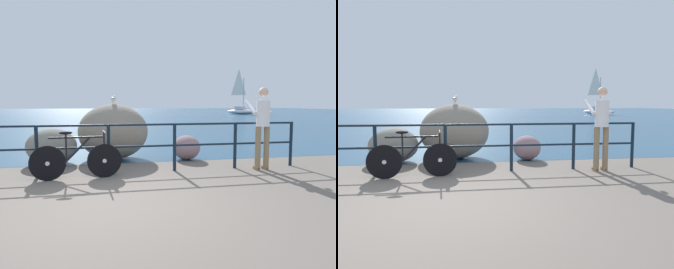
{
  "view_description": "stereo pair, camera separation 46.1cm",
  "coord_description": "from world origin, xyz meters",
  "views": [
    {
      "loc": [
        -0.15,
        -4.34,
        1.43
      ],
      "look_at": [
        1.32,
        2.56,
        0.74
      ],
      "focal_mm": 33.82,
      "sensor_mm": 36.0,
      "label": 1
    },
    {
      "loc": [
        0.31,
        -4.42,
        1.43
      ],
      "look_at": [
        1.32,
        2.56,
        0.74
      ],
      "focal_mm": 33.82,
      "sensor_mm": 36.0,
      "label": 2
    }
  ],
  "objects": [
    {
      "name": "seagull",
      "position": [
        0.18,
        3.98,
        1.56
      ],
      "size": [
        0.17,
        0.34,
        0.23
      ],
      "rotation": [
        0.0,
        0.0,
        1.35
      ],
      "color": "gold",
      "rests_on": "breakwater_boulder_main"
    },
    {
      "name": "sailboat",
      "position": [
        18.61,
        35.73,
        0.71
      ],
      "size": [
        3.69,
        4.29,
        6.16
      ],
      "rotation": [
        0.0,
        0.0,
        5.36
      ],
      "color": "white",
      "rests_on": "sea_surface"
    },
    {
      "name": "person_at_railing",
      "position": [
        3.26,
        1.88,
        0.99
      ],
      "size": [
        0.44,
        0.64,
        1.78
      ],
      "rotation": [
        0.0,
        0.0,
        1.56
      ],
      "color": "#8C7251",
      "rests_on": "ground_plane"
    },
    {
      "name": "breakwater_boulder_main",
      "position": [
        0.17,
        3.94,
        0.71
      ],
      "size": [
        1.79,
        1.65,
        1.42
      ],
      "color": "gray",
      "rests_on": "ground"
    },
    {
      "name": "bicycle",
      "position": [
        -0.61,
        1.81,
        0.39
      ],
      "size": [
        1.7,
        0.48,
        0.92
      ],
      "rotation": [
        0.0,
        0.0,
        0.07
      ],
      "color": "black",
      "rests_on": "ground_plane"
    },
    {
      "name": "breakwater_boulder_right",
      "position": [
        2.0,
        3.45,
        0.31
      ],
      "size": [
        0.7,
        0.8,
        0.62
      ],
      "color": "gray",
      "rests_on": "ground"
    },
    {
      "name": "sea_surface",
      "position": [
        0.0,
        48.24,
        0.0
      ],
      "size": [
        120.0,
        90.0,
        0.01
      ],
      "primitive_type": "cube",
      "color": "navy",
      "rests_on": "ground_plane"
    },
    {
      "name": "ground_plane",
      "position": [
        0.0,
        20.0,
        -0.05
      ],
      "size": [
        120.0,
        120.0,
        0.1
      ],
      "primitive_type": "cube",
      "color": "#6B6056"
    },
    {
      "name": "promenade_railing",
      "position": [
        0.0,
        2.16,
        0.64
      ],
      "size": [
        8.36,
        0.07,
        1.02
      ],
      "color": "black",
      "rests_on": "ground_plane"
    },
    {
      "name": "breakwater_boulder_left",
      "position": [
        -1.31,
        3.55,
        0.42
      ],
      "size": [
        1.17,
        1.1,
        0.85
      ],
      "color": "gray",
      "rests_on": "ground"
    }
  ]
}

